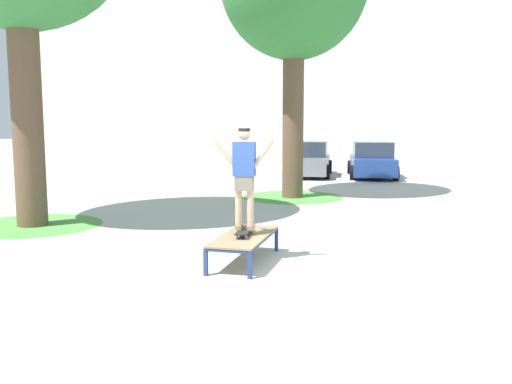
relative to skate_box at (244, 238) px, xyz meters
The scene contains 9 objects.
ground_plane 1.15m from the skate_box, 42.88° to the right, with size 120.00×120.00×0.00m, color #B7B5AD.
building_facade 26.39m from the skate_box, 93.85° to the left, with size 33.14×4.00×15.05m, color silver.
skate_box is the anchor object (origin of this frame).
skateboard 0.13m from the skate_box, 82.96° to the left, with size 0.22×0.80×0.09m.
skater 1.12m from the skate_box, 83.31° to the left, with size 1.00×0.29×1.69m.
grass_patch_near_left 5.91m from the skate_box, 153.50° to the left, with size 3.07×3.07×0.01m, color #519342.
grass_patch_mid_back 8.13m from the skate_box, 88.16° to the left, with size 3.17×3.17×0.01m, color #519342.
car_grey 14.94m from the skate_box, 88.12° to the left, with size 2.02×4.25×1.50m.
car_blue 15.14m from the skate_box, 77.91° to the left, with size 1.95×4.21×1.50m.
Camera 1 is at (0.61, -8.20, 2.36)m, focal length 38.72 mm.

